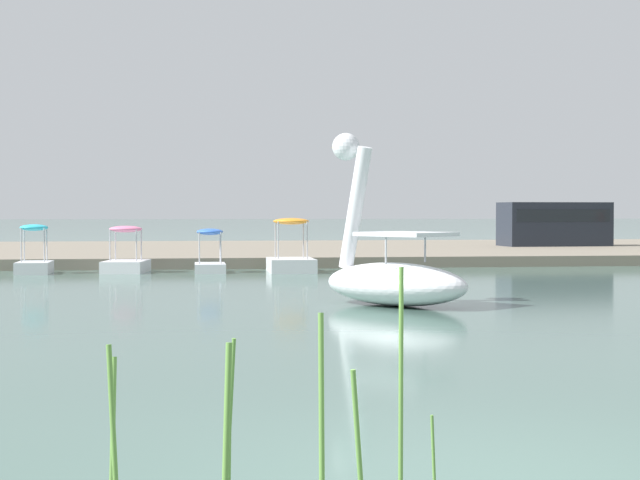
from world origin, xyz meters
The scene contains 9 objects.
ground_plane centered at (0.00, 0.00, 0.00)m, with size 478.73×478.73×0.00m, color #47665B.
shore_bank_far centered at (0.00, 36.34, 0.18)m, with size 125.19×19.56×0.36m, color slate.
swan_boat centered at (2.29, 13.23, 0.65)m, with size 3.30×3.63×3.49m.
pedal_boat_orange centered at (1.58, 24.74, 0.46)m, with size 1.41×2.18×1.67m.
pedal_boat_blue centered at (-0.90, 24.85, 0.44)m, with size 0.96×1.74×1.35m.
pedal_boat_pink centered at (-3.45, 25.22, 0.41)m, with size 1.49×2.10×1.43m.
pedal_boat_cyan centered at (-6.15, 25.07, 0.40)m, with size 0.98×1.74×1.48m.
parked_van centered at (14.45, 36.35, 1.39)m, with size 4.72×2.18×1.90m.
reed_clump_foreground centered at (-2.27, -1.18, 0.58)m, with size 3.17×1.34×1.54m.
Camera 1 is at (-2.02, -6.97, 1.88)m, focal length 58.29 mm.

